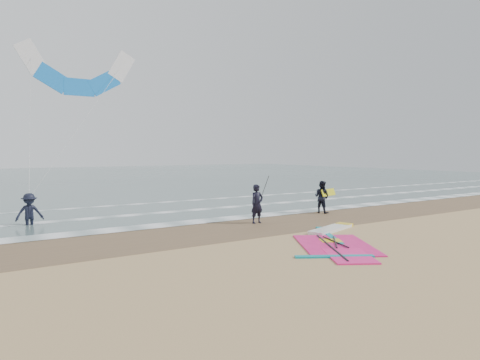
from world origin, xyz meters
TOP-DOWN VIEW (x-y plane):
  - ground at (0.00, 0.00)m, footprint 120.00×120.00m
  - sea_water at (0.00, 48.00)m, footprint 120.00×80.00m
  - wet_sand_band at (0.00, 6.00)m, footprint 120.00×5.00m
  - foam_waterline at (0.00, 10.44)m, footprint 120.00×9.15m
  - windsurf_rig at (0.34, 1.46)m, footprint 6.01×5.69m
  - person_standing at (0.17, 6.38)m, footprint 0.69×0.47m
  - person_walking at (5.14, 7.22)m, footprint 0.90×1.03m
  - person_wading at (-8.94, 11.55)m, footprint 1.21×0.71m
  - held_pole at (0.47, 6.38)m, footprint 0.17×0.86m
  - carried_kiteboard at (5.54, 7.12)m, footprint 1.30×0.51m
  - surf_kite at (-5.82, 15.12)m, footprint 6.48×3.65m

SIDE VIEW (x-z plane):
  - ground at x=0.00m, z-range 0.00..0.00m
  - wet_sand_band at x=0.00m, z-range 0.00..0.01m
  - sea_water at x=0.00m, z-range 0.00..0.02m
  - foam_waterline at x=0.00m, z-range 0.02..0.04m
  - windsurf_rig at x=0.34m, z-range -0.03..0.11m
  - person_walking at x=5.14m, z-range 0.00..1.79m
  - person_wading at x=-8.94m, z-range 0.00..1.84m
  - person_standing at x=0.17m, z-range 0.00..1.85m
  - carried_kiteboard at x=5.54m, z-range 0.93..1.33m
  - held_pole at x=0.47m, z-range 0.44..2.27m
  - surf_kite at x=-5.82m, z-range 3.63..11.71m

